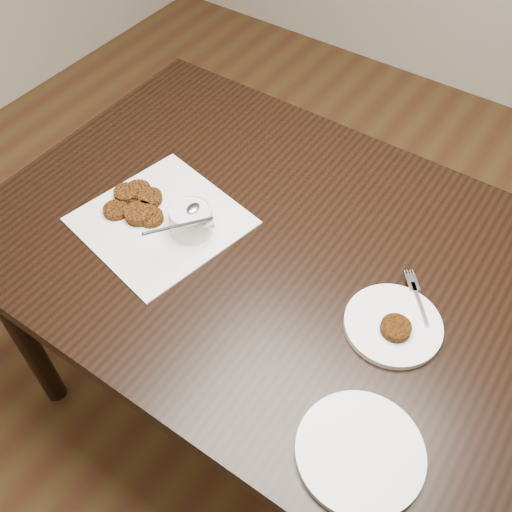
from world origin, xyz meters
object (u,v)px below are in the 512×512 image
Objects in this scene: napkin at (161,221)px; sauce_ramekin at (190,209)px; table at (289,345)px; plate_with_patty at (394,323)px; plate_empty at (360,452)px.

sauce_ramekin reaches higher than napkin.
napkin is at bearing -166.88° from sauce_ramekin.
sauce_ramekin is at bearing -162.79° from table.
table is 0.47m from plate_with_patty.
sauce_ramekin reaches higher than plate_with_patty.
napkin is at bearing -163.80° from table.
sauce_ramekin is 0.49m from plate_with_patty.
napkin is at bearing 160.74° from plate_empty.
sauce_ramekin reaches higher than table.
table is 4.34× the size of napkin.
napkin is at bearing -175.65° from plate_with_patty.
plate_empty is at bearing -44.07° from table.
plate_with_patty is (0.25, -0.05, 0.39)m from table.
plate_empty is at bearing -23.32° from sauce_ramekin.
plate_with_patty reaches higher than plate_empty.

